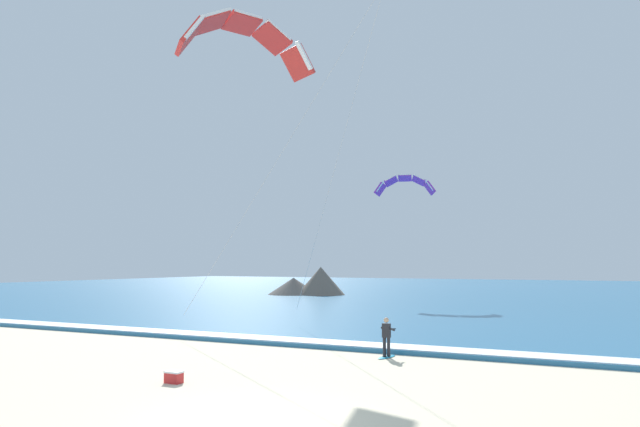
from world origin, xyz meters
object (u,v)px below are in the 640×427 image
(cooler_box, at_px, (174,377))
(kite_primary, at_px, (245,37))
(kite_distant, at_px, (405,183))
(surfboard, at_px, (387,357))
(kitesurfer, at_px, (387,335))

(cooler_box, bearing_deg, kite_primary, 115.40)
(kite_primary, xyz_separation_m, cooler_box, (6.53, -13.76, -17.58))
(kite_primary, xyz_separation_m, kite_distant, (0.59, 28.01, -5.73))
(cooler_box, bearing_deg, surfboard, 62.44)
(surfboard, distance_m, kitesurfer, 0.91)
(kite_distant, bearing_deg, kitesurfer, -72.67)
(surfboard, relative_size, kite_distant, 0.24)
(surfboard, relative_size, kitesurfer, 0.85)
(kitesurfer, relative_size, kite_distant, 0.28)
(kitesurfer, distance_m, kite_primary, 20.77)
(kitesurfer, xyz_separation_m, cooler_box, (-4.43, -8.51, -0.74))
(kitesurfer, height_order, kite_primary, kite_primary)
(kite_primary, bearing_deg, kitesurfer, -25.57)
(surfboard, height_order, kitesurfer, kitesurfer)
(kitesurfer, relative_size, kite_primary, 0.09)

